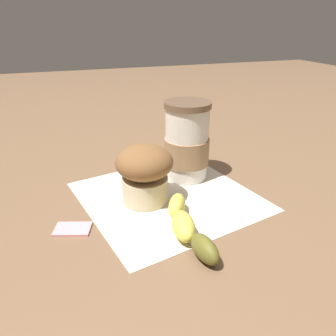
{
  "coord_description": "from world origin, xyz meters",
  "views": [
    {
      "loc": [
        0.45,
        -0.16,
        0.27
      ],
      "look_at": [
        0.0,
        0.0,
        0.05
      ],
      "focal_mm": 35.0,
      "sensor_mm": 36.0,
      "label": 1
    }
  ],
  "objects_px": {
    "muffin": "(145,172)",
    "coffee_cup": "(187,143)",
    "banana": "(187,225)",
    "sugar_packet": "(72,228)"
  },
  "relations": [
    {
      "from": "muffin",
      "to": "banana",
      "type": "xyz_separation_m",
      "value": [
        0.11,
        0.03,
        -0.04
      ]
    },
    {
      "from": "muffin",
      "to": "banana",
      "type": "distance_m",
      "value": 0.12
    },
    {
      "from": "muffin",
      "to": "coffee_cup",
      "type": "bearing_deg",
      "value": 122.79
    },
    {
      "from": "banana",
      "to": "sugar_packet",
      "type": "relative_size",
      "value": 3.25
    },
    {
      "from": "banana",
      "to": "sugar_packet",
      "type": "height_order",
      "value": "banana"
    },
    {
      "from": "muffin",
      "to": "sugar_packet",
      "type": "height_order",
      "value": "muffin"
    },
    {
      "from": "coffee_cup",
      "to": "muffin",
      "type": "distance_m",
      "value": 0.12
    },
    {
      "from": "coffee_cup",
      "to": "banana",
      "type": "relative_size",
      "value": 0.87
    },
    {
      "from": "coffee_cup",
      "to": "sugar_packet",
      "type": "bearing_deg",
      "value": -64.01
    },
    {
      "from": "banana",
      "to": "sugar_packet",
      "type": "bearing_deg",
      "value": -113.8
    }
  ]
}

